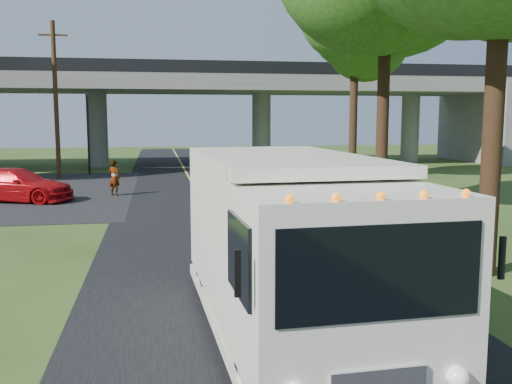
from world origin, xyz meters
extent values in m
plane|color=#2C4418|center=(0.00, 0.00, 0.00)|extent=(120.00, 120.00, 0.00)
cube|color=black|center=(0.00, 10.00, 0.01)|extent=(7.00, 90.00, 0.02)
cube|color=gold|center=(0.00, 10.00, 0.03)|extent=(0.12, 90.00, 0.01)
cube|color=slate|center=(0.00, 32.00, 6.00)|extent=(50.00, 9.00, 1.20)
cube|color=black|center=(0.00, 27.60, 6.90)|extent=(50.00, 0.25, 0.80)
cube|color=black|center=(0.00, 36.40, 6.90)|extent=(50.00, 0.25, 0.80)
cube|color=slate|center=(25.00, 32.00, 3.00)|extent=(4.00, 10.00, 6.00)
cylinder|color=slate|center=(-6.00, 32.00, 2.70)|extent=(1.40, 1.40, 5.40)
cylinder|color=slate|center=(6.00, 32.00, 2.70)|extent=(1.40, 1.40, 5.40)
cylinder|color=slate|center=(18.00, 32.00, 2.70)|extent=(1.40, 1.40, 5.40)
cylinder|color=black|center=(-6.00, 26.00, 2.60)|extent=(0.14, 0.14, 5.20)
imported|color=black|center=(-6.00, 26.00, 4.60)|extent=(0.18, 0.22, 1.10)
cylinder|color=#472D19|center=(-7.50, 24.00, 4.50)|extent=(0.26, 0.26, 9.00)
cube|color=#472D19|center=(-7.50, 24.00, 8.20)|extent=(1.60, 0.10, 0.10)
cylinder|color=#382314|center=(5.50, 1.00, 3.50)|extent=(0.44, 0.44, 7.00)
cylinder|color=#382314|center=(6.20, 9.00, 3.85)|extent=(0.44, 0.44, 7.70)
cylinder|color=#382314|center=(9.00, 20.00, 3.32)|extent=(0.44, 0.44, 6.65)
sphere|color=#255516|center=(9.00, 20.00, 8.20)|extent=(5.58, 5.58, 5.58)
sphere|color=#255516|center=(9.50, 19.60, 8.50)|extent=(4.96, 4.96, 4.96)
cube|color=silver|center=(0.17, -1.07, 1.77)|extent=(2.73, 4.75, 2.38)
cube|color=silver|center=(0.30, -4.35, 1.67)|extent=(2.61, 2.01, 2.17)
cube|color=black|center=(0.34, -5.28, 2.01)|extent=(2.22, 0.18, 1.00)
cube|color=silver|center=(0.19, -1.50, 0.32)|extent=(2.79, 6.23, 0.19)
cylinder|color=black|center=(-0.78, -4.18, 0.48)|extent=(0.33, 0.96, 0.95)
cylinder|color=black|center=(1.37, -4.09, 0.48)|extent=(0.33, 0.96, 0.95)
cylinder|color=black|center=(-0.97, 0.26, 0.48)|extent=(0.33, 0.96, 0.95)
cylinder|color=black|center=(1.19, 0.34, 0.48)|extent=(0.33, 0.96, 0.95)
imported|color=#B80B0F|center=(-7.80, 14.91, 0.71)|extent=(5.27, 3.44, 1.42)
imported|color=gray|center=(-3.80, 16.02, 0.82)|extent=(0.72, 0.67, 1.65)
camera|label=1|loc=(-1.88, -10.62, 3.58)|focal=40.00mm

